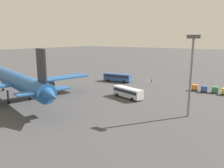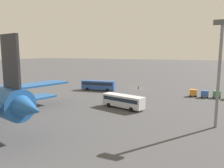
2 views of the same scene
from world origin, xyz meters
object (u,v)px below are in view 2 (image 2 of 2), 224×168
object	(u,v)px
cargo_cart_orange	(193,92)
shuttle_bus_near	(98,85)
shuttle_bus_far	(123,100)
cargo_cart_blue	(205,94)
cargo_cart_green	(217,94)
worker_person	(138,87)

from	to	relation	value
cargo_cart_orange	shuttle_bus_near	bearing A→B (deg)	4.77
shuttle_bus_far	cargo_cart_blue	bearing A→B (deg)	-114.78
shuttle_bus_near	cargo_cart_green	bearing A→B (deg)	176.60
shuttle_bus_near	shuttle_bus_far	xyz separation A→B (m)	(-16.34, 18.54, -0.12)
shuttle_bus_far	cargo_cart_orange	world-z (taller)	shuttle_bus_far
shuttle_bus_near	worker_person	xyz separation A→B (m)	(-11.63, -7.74, -1.09)
shuttle_bus_far	cargo_cart_green	world-z (taller)	shuttle_bus_far
cargo_cart_green	cargo_cart_orange	xyz separation A→B (m)	(6.19, 0.38, 0.00)
cargo_cart_orange	worker_person	bearing A→B (deg)	-15.87
shuttle_bus_near	worker_person	distance (m)	14.01
shuttle_bus_near	worker_person	world-z (taller)	shuttle_bus_near
worker_person	cargo_cart_green	world-z (taller)	cargo_cart_green
shuttle_bus_near	cargo_cart_blue	xyz separation A→B (m)	(-33.13, -2.00, -0.77)
shuttle_bus_far	cargo_cart_orange	distance (m)	25.12
shuttle_bus_near	cargo_cart_green	xyz separation A→B (m)	(-36.22, -2.89, -0.77)
worker_person	cargo_cart_blue	bearing A→B (deg)	165.06
shuttle_bus_far	worker_person	xyz separation A→B (m)	(4.71, -26.27, -0.97)
worker_person	cargo_cart_orange	bearing A→B (deg)	164.13
shuttle_bus_far	worker_person	bearing A→B (deg)	-65.35
shuttle_bus_near	cargo_cart_blue	bearing A→B (deg)	175.49
cargo_cart_green	shuttle_bus_far	bearing A→B (deg)	47.13
worker_person	cargo_cart_orange	distance (m)	19.14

